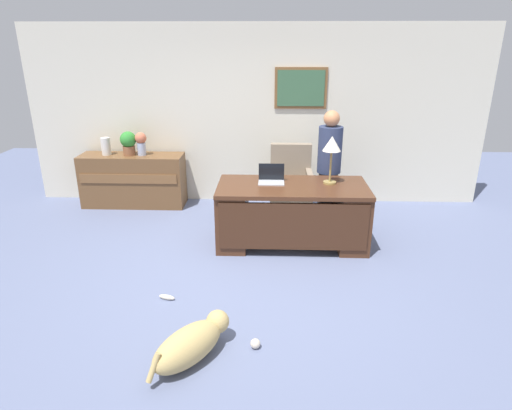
{
  "coord_description": "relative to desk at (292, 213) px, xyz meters",
  "views": [
    {
      "loc": [
        0.24,
        -4.18,
        2.44
      ],
      "look_at": [
        0.08,
        0.3,
        0.75
      ],
      "focal_mm": 30.69,
      "sensor_mm": 36.0,
      "label": 1
    }
  ],
  "objects": [
    {
      "name": "credenza",
      "position": [
        -2.41,
        1.35,
        -0.02
      ],
      "size": [
        1.57,
        0.5,
        0.81
      ],
      "color": "brown",
      "rests_on": "ground_plane"
    },
    {
      "name": "desk_lamp",
      "position": [
        0.46,
        0.13,
        0.82
      ],
      "size": [
        0.22,
        0.22,
        0.59
      ],
      "color": "#9E8447",
      "rests_on": "desk"
    },
    {
      "name": "vase_empty",
      "position": [
        -2.78,
        1.35,
        0.51
      ],
      "size": [
        0.14,
        0.14,
        0.26
      ],
      "primitive_type": "cylinder",
      "color": "silver",
      "rests_on": "credenza"
    },
    {
      "name": "desk",
      "position": [
        0.0,
        0.0,
        0.0
      ],
      "size": [
        1.85,
        0.87,
        0.78
      ],
      "color": "#4C2B19",
      "rests_on": "ground_plane"
    },
    {
      "name": "ground_plane",
      "position": [
        -0.51,
        -0.9,
        -0.42
      ],
      "size": [
        12.0,
        12.0,
        0.0
      ],
      "primitive_type": "plane",
      "color": "slate"
    },
    {
      "name": "back_wall",
      "position": [
        -0.51,
        1.7,
        0.93
      ],
      "size": [
        7.0,
        0.16,
        2.7
      ],
      "color": "beige",
      "rests_on": "ground_plane"
    },
    {
      "name": "person_standing",
      "position": [
        0.52,
        0.67,
        0.4
      ],
      "size": [
        0.32,
        0.32,
        1.6
      ],
      "color": "#262323",
      "rests_on": "ground_plane"
    },
    {
      "name": "dog_toy_ball",
      "position": [
        -0.38,
        -2.05,
        -0.38
      ],
      "size": [
        0.09,
        0.09,
        0.09
      ],
      "primitive_type": "sphere",
      "color": "beige",
      "rests_on": "ground_plane"
    },
    {
      "name": "vase_with_flowers",
      "position": [
        -2.23,
        1.35,
        0.58
      ],
      "size": [
        0.17,
        0.17,
        0.35
      ],
      "color": "#AAB7D3",
      "rests_on": "credenza"
    },
    {
      "name": "armchair",
      "position": [
        0.02,
        1.05,
        0.05
      ],
      "size": [
        0.6,
        0.59,
        1.03
      ],
      "color": "gray",
      "rests_on": "ground_plane"
    },
    {
      "name": "potted_plant",
      "position": [
        -2.43,
        1.35,
        0.58
      ],
      "size": [
        0.24,
        0.24,
        0.36
      ],
      "color": "brown",
      "rests_on": "credenza"
    },
    {
      "name": "dog_lying",
      "position": [
        -0.89,
        -2.2,
        -0.27
      ],
      "size": [
        0.65,
        0.75,
        0.3
      ],
      "color": "tan",
      "rests_on": "ground_plane"
    },
    {
      "name": "laptop",
      "position": [
        -0.26,
        0.15,
        0.41
      ],
      "size": [
        0.32,
        0.22,
        0.22
      ],
      "color": "#B2B5BA",
      "rests_on": "desk"
    },
    {
      "name": "dog_toy_bone",
      "position": [
        -1.3,
        -1.34,
        -0.4
      ],
      "size": [
        0.18,
        0.09,
        0.05
      ],
      "primitive_type": "ellipsoid",
      "rotation": [
        0.0,
        0.0,
        2.88
      ],
      "color": "beige",
      "rests_on": "ground_plane"
    }
  ]
}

